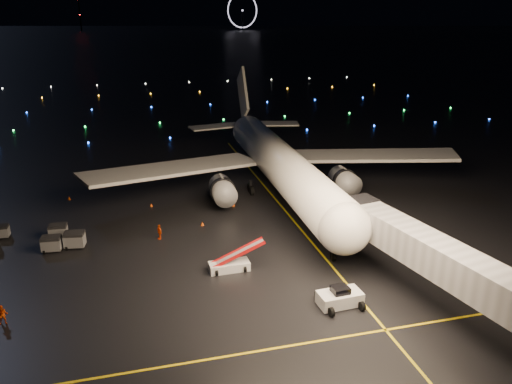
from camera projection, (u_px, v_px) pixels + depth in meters
ground at (134, 54)px, 320.77m from camera, size 2000.00×2000.00×0.00m
lane_centre at (291, 217)px, 64.09m from camera, size 0.25×80.00×0.02m
lane_cross at (180, 364)px, 37.30m from camera, size 60.00×0.25×0.02m
airliner at (274, 137)px, 72.19m from camera, size 56.33×53.64×15.64m
pushback_tug at (340, 296)px, 44.55m from camera, size 4.03×2.28×1.86m
belt_loader at (229, 257)px, 50.43m from camera, size 6.05×1.74×2.92m
crew_b at (3, 315)px, 41.82m from camera, size 0.88×0.69×1.77m
crew_c at (159, 232)px, 57.67m from camera, size 0.80×1.16×1.82m
safety_cone_0 at (202, 224)px, 61.57m from camera, size 0.54×0.54×0.50m
safety_cone_1 at (233, 204)px, 67.79m from camera, size 0.46×0.46×0.52m
safety_cone_2 at (151, 205)px, 67.61m from camera, size 0.44×0.44×0.44m
safety_cone_3 at (69, 198)px, 70.07m from camera, size 0.55×0.55×0.47m
ferris_wheel at (242, 12)px, 734.66m from camera, size 49.33×16.80×52.00m
radio_mast at (79, 7)px, 696.40m from camera, size 1.80×1.80×64.00m
taxiway_lights at (152, 103)px, 144.05m from camera, size 164.00×92.00×0.36m
baggage_cart_0 at (58, 231)px, 57.93m from camera, size 2.09×1.54×1.69m
baggage_cart_1 at (52, 244)px, 54.76m from camera, size 2.16×1.60×1.74m
baggage_cart_2 at (75, 240)px, 55.60m from camera, size 2.38×1.84×1.84m
baggage_cart_3 at (1, 232)px, 58.07m from camera, size 1.82×1.30×1.52m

